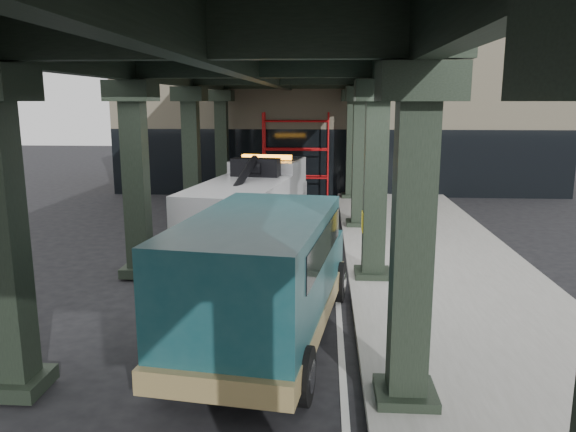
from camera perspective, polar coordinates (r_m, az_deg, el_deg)
The scene contains 8 objects.
ground at distance 12.68m, azimuth -2.65°, elevation -9.22°, with size 90.00×90.00×0.00m, color black.
sidewalk at distance 14.81m, azimuth 15.94°, elevation -6.27°, with size 5.00×40.00×0.15m, color gray.
lane_stripe at distance 14.50m, azimuth 4.97°, elevation -6.53°, with size 0.12×38.00×0.01m, color silver.
viaduct at distance 13.92m, azimuth -3.62°, elevation 15.51°, with size 7.40×32.00×6.40m.
building at distance 31.79m, azimuth 5.01°, elevation 10.63°, with size 22.00×10.00×8.00m, color #C6B793.
scaffolding at distance 26.56m, azimuth 0.83°, elevation 6.41°, with size 3.08×0.88×4.00m.
tow_truck at distance 18.65m, azimuth -3.55°, elevation 1.81°, with size 3.49×8.64×2.76m.
towed_van at distance 10.43m, azimuth -2.51°, elevation -5.96°, with size 3.22×6.49×2.53m.
Camera 1 is at (1.35, -11.78, 4.50)m, focal length 35.00 mm.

